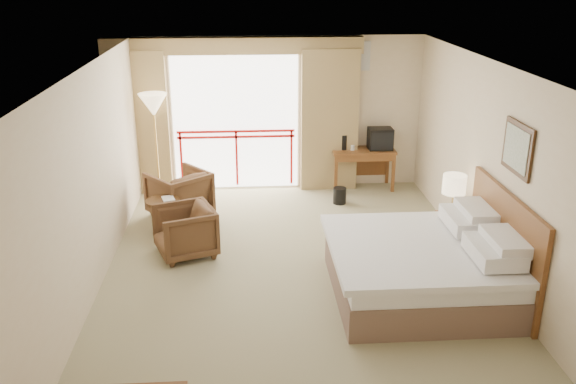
{
  "coord_description": "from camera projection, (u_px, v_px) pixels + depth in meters",
  "views": [
    {
      "loc": [
        -0.61,
        -7.08,
        3.8
      ],
      "look_at": [
        -0.09,
        0.4,
        1.02
      ],
      "focal_mm": 38.0,
      "sensor_mm": 36.0,
      "label": 1
    }
  ],
  "objects": [
    {
      "name": "floor",
      "position": [
        297.0,
        275.0,
        7.99
      ],
      "size": [
        7.0,
        7.0,
        0.0
      ],
      "primitive_type": "plane",
      "color": "gray",
      "rests_on": "ground"
    },
    {
      "name": "ceiling",
      "position": [
        298.0,
        68.0,
        7.05
      ],
      "size": [
        7.0,
        7.0,
        0.0
      ],
      "primitive_type": "plane",
      "rotation": [
        3.14,
        0.0,
        0.0
      ],
      "color": "white",
      "rests_on": "wall_back"
    },
    {
      "name": "wall_back",
      "position": [
        281.0,
        114.0,
        10.79
      ],
      "size": [
        5.0,
        0.0,
        5.0
      ],
      "primitive_type": "plane",
      "rotation": [
        1.57,
        0.0,
        0.0
      ],
      "color": "beige",
      "rests_on": "ground"
    },
    {
      "name": "wall_front",
      "position": [
        339.0,
        341.0,
        4.24
      ],
      "size": [
        5.0,
        0.0,
        5.0
      ],
      "primitive_type": "plane",
      "rotation": [
        -1.57,
        0.0,
        0.0
      ],
      "color": "beige",
      "rests_on": "ground"
    },
    {
      "name": "wall_left",
      "position": [
        91.0,
        182.0,
        7.35
      ],
      "size": [
        0.0,
        7.0,
        7.0
      ],
      "primitive_type": "plane",
      "rotation": [
        1.57,
        0.0,
        1.57
      ],
      "color": "beige",
      "rests_on": "ground"
    },
    {
      "name": "wall_right",
      "position": [
        494.0,
        173.0,
        7.68
      ],
      "size": [
        0.0,
        7.0,
        7.0
      ],
      "primitive_type": "plane",
      "rotation": [
        1.57,
        0.0,
        -1.57
      ],
      "color": "beige",
      "rests_on": "ground"
    },
    {
      "name": "balcony_door",
      "position": [
        236.0,
        123.0,
        10.77
      ],
      "size": [
        2.4,
        0.0,
        2.4
      ],
      "primitive_type": "plane",
      "rotation": [
        1.57,
        0.0,
        0.0
      ],
      "color": "white",
      "rests_on": "wall_back"
    },
    {
      "name": "balcony_railing",
      "position": [
        236.0,
        144.0,
        10.89
      ],
      "size": [
        2.09,
        0.03,
        1.02
      ],
      "color": "#B8120F",
      "rests_on": "wall_back"
    },
    {
      "name": "curtain_left",
      "position": [
        140.0,
        123.0,
        10.53
      ],
      "size": [
        1.0,
        0.26,
        2.5
      ],
      "primitive_type": "cube",
      "color": "olive",
      "rests_on": "wall_back"
    },
    {
      "name": "curtain_right",
      "position": [
        329.0,
        120.0,
        10.74
      ],
      "size": [
        1.0,
        0.26,
        2.5
      ],
      "primitive_type": "cube",
      "color": "olive",
      "rests_on": "wall_back"
    },
    {
      "name": "valance",
      "position": [
        233.0,
        46.0,
        10.21
      ],
      "size": [
        4.4,
        0.22,
        0.28
      ],
      "primitive_type": "cube",
      "color": "olive",
      "rests_on": "wall_back"
    },
    {
      "name": "hvac_vent",
      "position": [
        356.0,
        56.0,
        10.5
      ],
      "size": [
        0.5,
        0.04,
        0.5
      ],
      "primitive_type": "cube",
      "color": "silver",
      "rests_on": "wall_back"
    },
    {
      "name": "bed",
      "position": [
        424.0,
        267.0,
        7.39
      ],
      "size": [
        2.13,
        2.06,
        0.97
      ],
      "color": "brown",
      "rests_on": "floor"
    },
    {
      "name": "headboard",
      "position": [
        504.0,
        244.0,
        7.36
      ],
      "size": [
        0.06,
        2.1,
        1.3
      ],
      "primitive_type": "cube",
      "color": "brown",
      "rests_on": "wall_right"
    },
    {
      "name": "framed_art",
      "position": [
        517.0,
        148.0,
        6.94
      ],
      "size": [
        0.04,
        0.72,
        0.6
      ],
      "color": "black",
      "rests_on": "wall_right"
    },
    {
      "name": "nightstand",
      "position": [
        451.0,
        234.0,
        8.58
      ],
      "size": [
        0.39,
        0.46,
        0.53
      ],
      "primitive_type": "cube",
      "rotation": [
        0.0,
        0.0,
        -0.04
      ],
      "color": "brown",
      "rests_on": "floor"
    },
    {
      "name": "table_lamp",
      "position": [
        454.0,
        185.0,
        8.38
      ],
      "size": [
        0.32,
        0.32,
        0.57
      ],
      "rotation": [
        0.0,
        0.0,
        -0.02
      ],
      "color": "tan",
      "rests_on": "nightstand"
    },
    {
      "name": "phone",
      "position": [
        453.0,
        218.0,
        8.33
      ],
      "size": [
        0.19,
        0.16,
        0.07
      ],
      "primitive_type": "cube",
      "rotation": [
        0.0,
        0.0,
        -0.19
      ],
      "color": "black",
      "rests_on": "nightstand"
    },
    {
      "name": "desk",
      "position": [
        362.0,
        157.0,
        10.98
      ],
      "size": [
        1.12,
        0.54,
        0.73
      ],
      "rotation": [
        0.0,
        0.0,
        0.06
      ],
      "color": "brown",
      "rests_on": "floor"
    },
    {
      "name": "tv",
      "position": [
        380.0,
        139.0,
        10.83
      ],
      "size": [
        0.42,
        0.34,
        0.38
      ],
      "rotation": [
        0.0,
        0.0,
        0.07
      ],
      "color": "black",
      "rests_on": "desk"
    },
    {
      "name": "coffee_maker",
      "position": [
        344.0,
        142.0,
        10.81
      ],
      "size": [
        0.14,
        0.14,
        0.28
      ],
      "primitive_type": "cylinder",
      "rotation": [
        0.0,
        0.0,
        0.1
      ],
      "color": "black",
      "rests_on": "desk"
    },
    {
      "name": "cup",
      "position": [
        353.0,
        148.0,
        10.81
      ],
      "size": [
        0.08,
        0.08,
        0.1
      ],
      "primitive_type": "cylinder",
      "rotation": [
        0.0,
        0.0,
        0.19
      ],
      "color": "white",
      "rests_on": "desk"
    },
    {
      "name": "wastebasket",
      "position": [
        340.0,
        196.0,
        10.36
      ],
      "size": [
        0.25,
        0.25,
        0.28
      ],
      "primitive_type": "cylinder",
      "rotation": [
        0.0,
        0.0,
        -0.13
      ],
      "color": "black",
      "rests_on": "floor"
    },
    {
      "name": "armchair_far",
      "position": [
        181.0,
        216.0,
        9.87
      ],
      "size": [
        1.17,
        1.17,
        0.77
      ],
      "primitive_type": "imported",
      "rotation": [
        0.0,
        0.0,
        -2.45
      ],
      "color": "#492D19",
      "rests_on": "floor"
    },
    {
      "name": "armchair_near",
      "position": [
        186.0,
        254.0,
        8.56
      ],
      "size": [
        0.99,
        0.98,
        0.71
      ],
      "primitive_type": "imported",
      "rotation": [
        0.0,
        0.0,
        -1.22
      ],
      "color": "#492D19",
      "rests_on": "floor"
    },
    {
      "name": "side_table",
      "position": [
        163.0,
        211.0,
        9.07
      ],
      "size": [
        0.5,
        0.5,
        0.55
      ],
      "rotation": [
        0.0,
        0.0,
        0.2
      ],
      "color": "black",
      "rests_on": "floor"
    },
    {
      "name": "book",
      "position": [
        162.0,
        200.0,
        9.01
      ],
      "size": [
        0.23,
        0.27,
        0.02
      ],
      "primitive_type": "imported",
      "rotation": [
        0.0,
        0.0,
        0.28
      ],
      "color": "white",
      "rests_on": "side_table"
    },
    {
      "name": "floor_lamp",
      "position": [
        154.0,
        109.0,
        10.03
      ],
      "size": [
        0.47,
        0.47,
        1.85
      ],
      "rotation": [
        0.0,
        0.0,
        0.09
      ],
      "color": "tan",
      "rests_on": "floor"
    }
  ]
}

